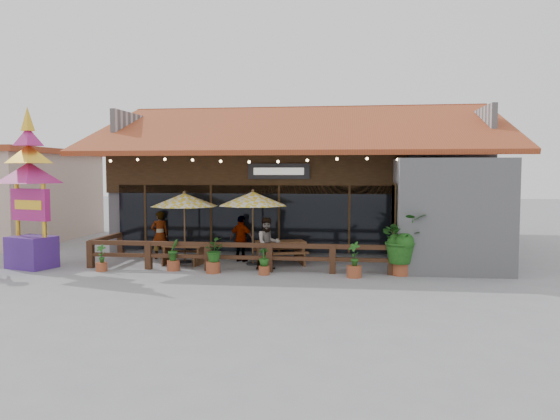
# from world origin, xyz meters

# --- Properties ---
(ground) EXTENTS (100.00, 100.00, 0.00)m
(ground) POSITION_xyz_m (0.00, 0.00, 0.00)
(ground) COLOR gray
(ground) RESTS_ON ground
(restaurant_building) EXTENTS (15.50, 14.73, 6.09)m
(restaurant_building) POSITION_xyz_m (0.26, 6.61, 2.21)
(restaurant_building) COLOR #AAAAAF
(restaurant_building) RESTS_ON ground
(patio_railing) EXTENTS (10.00, 2.60, 0.92)m
(patio_railing) POSITION_xyz_m (-2.25, -0.27, 0.61)
(patio_railing) COLOR #472719
(patio_railing) RESTS_ON ground
(umbrella_left) EXTENTS (2.97, 2.97, 2.52)m
(umbrella_left) POSITION_xyz_m (-3.71, 0.91, 2.19)
(umbrella_left) COLOR brown
(umbrella_left) RESTS_ON ground
(umbrella_right) EXTENTS (2.87, 2.87, 2.59)m
(umbrella_right) POSITION_xyz_m (-1.26, 0.79, 2.26)
(umbrella_right) COLOR brown
(umbrella_right) RESTS_ON ground
(picnic_table_left) EXTENTS (1.42, 1.24, 0.66)m
(picnic_table_left) POSITION_xyz_m (-3.65, 0.58, 0.44)
(picnic_table_left) COLOR brown
(picnic_table_left) RESTS_ON ground
(picnic_table_right) EXTENTS (2.06, 1.92, 0.80)m
(picnic_table_right) POSITION_xyz_m (-0.34, 0.98, 0.54)
(picnic_table_right) COLOR brown
(picnic_table_right) RESTS_ON ground
(thai_sign_tower) EXTENTS (2.64, 2.64, 5.69)m
(thai_sign_tower) POSITION_xyz_m (-8.41, -0.79, 3.01)
(thai_sign_tower) COLOR #482382
(thai_sign_tower) RESTS_ON ground
(tropical_plant) EXTENTS (1.76, 1.67, 1.92)m
(tropical_plant) POSITION_xyz_m (3.60, -0.53, 1.10)
(tropical_plant) COLOR brown
(tropical_plant) RESTS_ON ground
(diner_a) EXTENTS (0.76, 0.68, 1.75)m
(diner_a) POSITION_xyz_m (-4.88, 1.64, 0.88)
(diner_a) COLOR #3C2713
(diner_a) RESTS_ON ground
(diner_b) EXTENTS (1.04, 0.97, 1.70)m
(diner_b) POSITION_xyz_m (-0.61, -0.08, 0.85)
(diner_b) COLOR #3C2713
(diner_b) RESTS_ON ground
(diner_c) EXTENTS (1.04, 0.72, 1.64)m
(diner_c) POSITION_xyz_m (-1.78, 1.37, 0.82)
(diner_c) COLOR #3C2713
(diner_c) RESTS_ON ground
(planter_a) EXTENTS (0.35, 0.35, 0.86)m
(planter_a) POSITION_xyz_m (-5.85, -1.07, 0.36)
(planter_a) COLOR brown
(planter_a) RESTS_ON ground
(planter_b) EXTENTS (0.41, 0.41, 1.02)m
(planter_b) POSITION_xyz_m (-3.61, -0.65, 0.46)
(planter_b) COLOR brown
(planter_b) RESTS_ON ground
(planter_c) EXTENTS (0.86, 0.88, 1.09)m
(planter_c) POSITION_xyz_m (-2.23, -0.90, 0.62)
(planter_c) COLOR brown
(planter_c) RESTS_ON ground
(planter_d) EXTENTS (0.43, 0.43, 0.83)m
(planter_d) POSITION_xyz_m (-0.59, -0.99, 0.40)
(planter_d) COLOR brown
(planter_d) RESTS_ON ground
(planter_e) EXTENTS (0.46, 0.45, 1.09)m
(planter_e) POSITION_xyz_m (2.17, -1.06, 0.46)
(planter_e) COLOR brown
(planter_e) RESTS_ON ground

